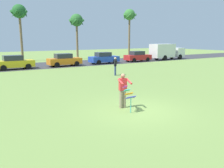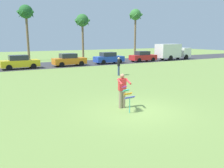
{
  "view_description": "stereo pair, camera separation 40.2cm",
  "coord_description": "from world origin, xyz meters",
  "px_view_note": "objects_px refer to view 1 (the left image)",
  "views": [
    {
      "loc": [
        -6.62,
        -8.27,
        3.38
      ],
      "look_at": [
        -0.36,
        1.73,
        1.05
      ],
      "focal_mm": 36.42,
      "sensor_mm": 36.0,
      "label": 1
    },
    {
      "loc": [
        -6.28,
        -8.47,
        3.38
      ],
      "look_at": [
        -0.36,
        1.73,
        1.05
      ],
      "focal_mm": 36.42,
      "sensor_mm": 36.0,
      "label": 2
    }
  ],
  "objects_px": {
    "palm_tree_centre_far": "(77,22)",
    "palm_tree_far_left": "(129,17)",
    "palm_tree_right_near": "(19,14)",
    "parked_car_yellow": "(14,63)",
    "parked_car_orange": "(64,60)",
    "person_walker_near": "(115,66)",
    "parked_car_red": "(138,56)",
    "kite_held": "(129,95)",
    "person_kite_flyer": "(123,89)",
    "parked_truck_white_box": "(166,51)",
    "parked_car_blue": "(104,58)"
  },
  "relations": [
    {
      "from": "palm_tree_centre_far",
      "to": "palm_tree_far_left",
      "type": "height_order",
      "value": "palm_tree_far_left"
    },
    {
      "from": "palm_tree_right_near",
      "to": "parked_car_yellow",
      "type": "bearing_deg",
      "value": -105.67
    },
    {
      "from": "parked_car_yellow",
      "to": "parked_car_orange",
      "type": "bearing_deg",
      "value": 0.0
    },
    {
      "from": "parked_car_yellow",
      "to": "person_walker_near",
      "type": "bearing_deg",
      "value": -52.9
    },
    {
      "from": "parked_car_orange",
      "to": "parked_car_red",
      "type": "xyz_separation_m",
      "value": [
        11.85,
        0.0,
        0.0
      ]
    },
    {
      "from": "parked_car_orange",
      "to": "parked_car_red",
      "type": "height_order",
      "value": "same"
    },
    {
      "from": "palm_tree_right_near",
      "to": "palm_tree_centre_far",
      "type": "xyz_separation_m",
      "value": [
        8.86,
        -1.23,
        -0.94
      ]
    },
    {
      "from": "palm_tree_centre_far",
      "to": "person_walker_near",
      "type": "relative_size",
      "value": 4.4
    },
    {
      "from": "parked_car_yellow",
      "to": "palm_tree_far_left",
      "type": "xyz_separation_m",
      "value": [
        22.63,
        8.82,
        6.84
      ]
    },
    {
      "from": "palm_tree_centre_far",
      "to": "kite_held",
      "type": "bearing_deg",
      "value": -109.06
    },
    {
      "from": "parked_car_yellow",
      "to": "person_kite_flyer",
      "type": "bearing_deg",
      "value": -83.87
    },
    {
      "from": "person_kite_flyer",
      "to": "palm_tree_right_near",
      "type": "bearing_deg",
      "value": 88.25
    },
    {
      "from": "person_kite_flyer",
      "to": "parked_car_orange",
      "type": "xyz_separation_m",
      "value": [
        3.94,
        18.77,
        -0.18
      ]
    },
    {
      "from": "person_kite_flyer",
      "to": "parked_car_red",
      "type": "height_order",
      "value": "person_kite_flyer"
    },
    {
      "from": "kite_held",
      "to": "palm_tree_far_left",
      "type": "xyz_separation_m",
      "value": [
        20.72,
        28.25,
        6.79
      ]
    },
    {
      "from": "person_kite_flyer",
      "to": "parked_car_yellow",
      "type": "distance_m",
      "value": 18.88
    },
    {
      "from": "palm_tree_centre_far",
      "to": "palm_tree_far_left",
      "type": "relative_size",
      "value": 0.84
    },
    {
      "from": "parked_truck_white_box",
      "to": "palm_tree_far_left",
      "type": "bearing_deg",
      "value": 97.56
    },
    {
      "from": "parked_car_blue",
      "to": "palm_tree_far_left",
      "type": "relative_size",
      "value": 0.46
    },
    {
      "from": "person_kite_flyer",
      "to": "parked_car_yellow",
      "type": "bearing_deg",
      "value": 96.13
    },
    {
      "from": "parked_car_orange",
      "to": "palm_tree_far_left",
      "type": "height_order",
      "value": "palm_tree_far_left"
    },
    {
      "from": "person_kite_flyer",
      "to": "kite_held",
      "type": "bearing_deg",
      "value": -99.44
    },
    {
      "from": "parked_car_orange",
      "to": "kite_held",
      "type": "bearing_deg",
      "value": -101.78
    },
    {
      "from": "parked_car_orange",
      "to": "person_walker_near",
      "type": "bearing_deg",
      "value": -81.7
    },
    {
      "from": "person_kite_flyer",
      "to": "parked_car_blue",
      "type": "xyz_separation_m",
      "value": [
        9.76,
        18.77,
        -0.18
      ]
    },
    {
      "from": "palm_tree_far_left",
      "to": "parked_car_yellow",
      "type": "bearing_deg",
      "value": -158.7
    },
    {
      "from": "parked_car_orange",
      "to": "parked_truck_white_box",
      "type": "height_order",
      "value": "parked_truck_white_box"
    },
    {
      "from": "parked_car_red",
      "to": "parked_truck_white_box",
      "type": "distance_m",
      "value": 6.02
    },
    {
      "from": "palm_tree_far_left",
      "to": "parked_truck_white_box",
      "type": "bearing_deg",
      "value": -82.44
    },
    {
      "from": "person_kite_flyer",
      "to": "palm_tree_centre_far",
      "type": "bearing_deg",
      "value": 70.73
    },
    {
      "from": "palm_tree_right_near",
      "to": "palm_tree_far_left",
      "type": "height_order",
      "value": "palm_tree_far_left"
    },
    {
      "from": "parked_truck_white_box",
      "to": "parked_car_red",
      "type": "bearing_deg",
      "value": -180.0
    },
    {
      "from": "parked_car_yellow",
      "to": "parked_car_red",
      "type": "distance_m",
      "value": 17.81
    },
    {
      "from": "kite_held",
      "to": "parked_car_blue",
      "type": "xyz_separation_m",
      "value": [
        9.87,
        19.43,
        -0.05
      ]
    },
    {
      "from": "parked_car_orange",
      "to": "person_kite_flyer",
      "type": "bearing_deg",
      "value": -101.86
    },
    {
      "from": "parked_truck_white_box",
      "to": "palm_tree_right_near",
      "type": "xyz_separation_m",
      "value": [
        -20.89,
        10.35,
        5.79
      ]
    },
    {
      "from": "parked_car_orange",
      "to": "palm_tree_centre_far",
      "type": "xyz_separation_m",
      "value": [
        5.81,
        9.13,
        5.49
      ]
    },
    {
      "from": "kite_held",
      "to": "palm_tree_centre_far",
      "type": "distance_m",
      "value": 30.69
    },
    {
      "from": "person_kite_flyer",
      "to": "person_walker_near",
      "type": "relative_size",
      "value": 1.0
    },
    {
      "from": "kite_held",
      "to": "parked_car_blue",
      "type": "height_order",
      "value": "parked_car_blue"
    },
    {
      "from": "person_kite_flyer",
      "to": "palm_tree_centre_far",
      "type": "relative_size",
      "value": 0.23
    },
    {
      "from": "parked_car_blue",
      "to": "parked_truck_white_box",
      "type": "relative_size",
      "value": 0.62
    },
    {
      "from": "palm_tree_centre_far",
      "to": "palm_tree_right_near",
      "type": "bearing_deg",
      "value": 172.12
    },
    {
      "from": "person_kite_flyer",
      "to": "parked_truck_white_box",
      "type": "relative_size",
      "value": 0.26
    },
    {
      "from": "person_kite_flyer",
      "to": "parked_truck_white_box",
      "type": "distance_m",
      "value": 28.76
    },
    {
      "from": "parked_car_red",
      "to": "parked_truck_white_box",
      "type": "bearing_deg",
      "value": 0.0
    },
    {
      "from": "person_kite_flyer",
      "to": "person_walker_near",
      "type": "bearing_deg",
      "value": 59.21
    },
    {
      "from": "parked_truck_white_box",
      "to": "palm_tree_right_near",
      "type": "distance_m",
      "value": 24.03
    },
    {
      "from": "parked_car_yellow",
      "to": "palm_tree_centre_far",
      "type": "bearing_deg",
      "value": 37.8
    },
    {
      "from": "parked_car_yellow",
      "to": "palm_tree_right_near",
      "type": "bearing_deg",
      "value": 74.33
    }
  ]
}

